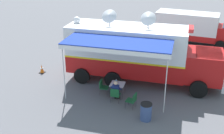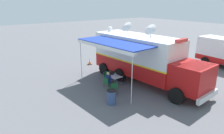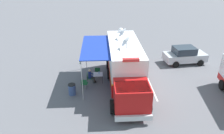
% 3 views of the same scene
% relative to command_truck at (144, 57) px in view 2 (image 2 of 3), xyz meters
% --- Properties ---
extents(ground_plane, '(100.00, 100.00, 0.00)m').
position_rel_command_truck_xyz_m(ground_plane, '(0.02, -0.75, -1.95)').
color(ground_plane, '#5B5B60').
extents(lot_stripe, '(0.47, 4.80, 0.01)m').
position_rel_command_truck_xyz_m(lot_stripe, '(-2.25, -0.02, -1.94)').
color(lot_stripe, silver).
rests_on(lot_stripe, ground).
extents(command_truck, '(5.41, 9.64, 4.53)m').
position_rel_command_truck_xyz_m(command_truck, '(0.00, 0.00, 0.00)').
color(command_truck, '#B71414').
rests_on(command_truck, ground).
extents(folding_table, '(0.86, 0.86, 0.73)m').
position_rel_command_truck_xyz_m(folding_table, '(2.24, -0.60, -1.27)').
color(folding_table, silver).
rests_on(folding_table, ground).
extents(water_bottle, '(0.07, 0.07, 0.22)m').
position_rel_command_truck_xyz_m(water_bottle, '(2.15, -0.70, -1.11)').
color(water_bottle, '#4C99D8').
rests_on(water_bottle, folding_table).
extents(folding_chair_at_table, '(0.51, 0.51, 0.87)m').
position_rel_command_truck_xyz_m(folding_chair_at_table, '(3.04, -0.46, -1.43)').
color(folding_chair_at_table, '#19562D').
rests_on(folding_chair_at_table, ground).
extents(folding_chair_beside_table, '(0.51, 0.51, 0.87)m').
position_rel_command_truck_xyz_m(folding_chair_beside_table, '(2.35, -1.45, -1.43)').
color(folding_chair_beside_table, '#19562D').
rests_on(folding_chair_beside_table, ground).
extents(folding_chair_spare_by_truck, '(0.54, 0.54, 0.87)m').
position_rel_command_truck_xyz_m(folding_chair_spare_by_truck, '(3.28, 0.58, -1.43)').
color(folding_chair_spare_by_truck, '#19562D').
rests_on(folding_chair_spare_by_truck, ground).
extents(seated_responder, '(0.68, 0.58, 1.25)m').
position_rel_command_truck_xyz_m(seated_responder, '(2.85, -0.48, -1.30)').
color(seated_responder, navy).
rests_on(seated_responder, ground).
extents(trash_bin, '(0.57, 0.57, 0.91)m').
position_rel_command_truck_xyz_m(trash_bin, '(4.12, 1.49, -1.49)').
color(trash_bin, '#384C7F').
rests_on(trash_bin, ground).
extents(traffic_cone, '(0.36, 0.36, 0.58)m').
position_rel_command_truck_xyz_m(traffic_cone, '(0.96, -6.41, -1.67)').
color(traffic_cone, black).
rests_on(traffic_cone, ground).
extents(car_behind_truck, '(4.44, 2.53, 1.76)m').
position_rel_command_truck_xyz_m(car_behind_truck, '(-6.33, -4.65, -1.07)').
color(car_behind_truck, '#B2B5BA').
rests_on(car_behind_truck, ground).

